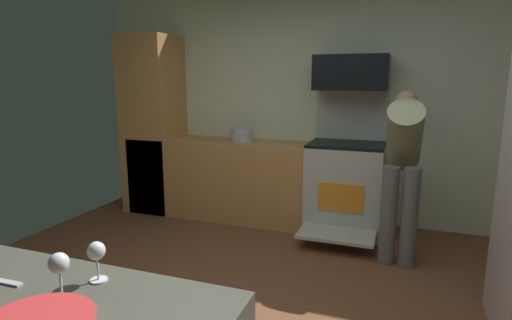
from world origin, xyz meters
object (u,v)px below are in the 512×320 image
at_px(wine_glass_near, 98,254).
at_px(person_cook, 403,160).
at_px(wine_glass_mid, 59,266).
at_px(microwave, 351,73).
at_px(stock_pot, 242,135).
at_px(oven_range, 345,184).

bearing_deg(wine_glass_near, person_cook, 69.76).
bearing_deg(wine_glass_mid, person_cook, 70.33).
bearing_deg(microwave, wine_glass_mid, -97.59).
xyz_separation_m(wine_glass_near, stock_pot, (-0.74, 3.19, -0.03)).
distance_m(microwave, wine_glass_mid, 3.51).
height_order(microwave, wine_glass_mid, microwave).
bearing_deg(microwave, oven_range, -90.00).
bearing_deg(oven_range, person_cook, -43.23).
relative_size(microwave, person_cook, 0.49).
bearing_deg(person_cook, oven_range, 136.77).
height_order(oven_range, microwave, microwave).
bearing_deg(person_cook, wine_glass_near, -110.24).
height_order(wine_glass_near, stock_pot, stock_pot).
bearing_deg(stock_pot, wine_glass_mid, -77.82).
bearing_deg(person_cook, stock_pot, 162.88).
xyz_separation_m(oven_range, wine_glass_mid, (-0.46, -3.32, 0.51)).
xyz_separation_m(oven_range, stock_pot, (-1.18, 0.02, 0.47)).
bearing_deg(wine_glass_near, oven_range, 82.23).
relative_size(person_cook, wine_glass_mid, 9.28).
distance_m(oven_range, person_cook, 0.85).
bearing_deg(oven_range, wine_glass_mid, -97.81).
bearing_deg(microwave, wine_glass_near, -97.55).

